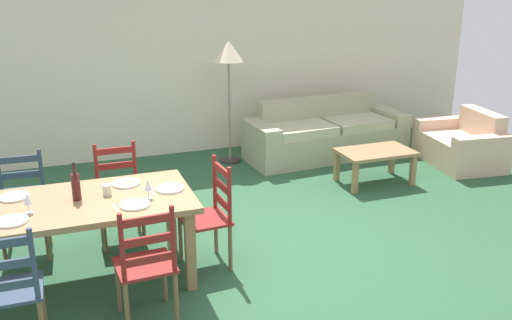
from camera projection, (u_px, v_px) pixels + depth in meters
The scene contains 24 objects.
ground_plane at pixel (250, 252), 5.34m from camera, with size 9.60×9.60×0.02m, color #2B5636.
wall_far at pixel (170, 59), 7.84m from camera, with size 9.60×0.16×2.70m, color beige.
dining_table at pixel (75, 212), 4.57m from camera, with size 1.90×0.96×0.75m.
dining_chair_near_left at pixel (9, 291), 3.79m from camera, with size 0.42×0.40×0.96m.
dining_chair_near_right at pixel (146, 265), 4.12m from camera, with size 0.44×0.42×0.96m.
dining_chair_far_left at pixel (23, 205), 5.17m from camera, with size 0.44×0.42×0.96m.
dining_chair_far_right at pixel (119, 194), 5.42m from camera, with size 0.42×0.40×0.96m.
dining_chair_head_east at pixel (210, 215), 4.96m from camera, with size 0.43×0.45×0.96m.
dinner_plate_near_left at pixel (11, 221), 4.17m from camera, with size 0.24×0.24×0.02m, color white.
dinner_plate_near_right at pixel (135, 205), 4.46m from camera, with size 0.24×0.24×0.02m, color white.
fork_near_right at pixel (115, 208), 4.42m from camera, with size 0.02×0.17×0.01m, color silver.
dinner_plate_far_left at pixel (14, 197), 4.62m from camera, with size 0.24×0.24×0.02m, color white.
dinner_plate_far_right at pixel (126, 183), 4.91m from camera, with size 0.24×0.24×0.02m, color white.
fork_far_right at pixel (108, 186), 4.86m from camera, with size 0.02×0.17×0.01m, color silver.
dinner_plate_head_east at pixel (170, 189), 4.79m from camera, with size 0.24×0.24×0.02m, color white.
fork_head_east at pixel (152, 191), 4.75m from camera, with size 0.02×0.17×0.01m, color silver.
wine_bottle at pixel (76, 186), 4.54m from camera, with size 0.07×0.07×0.32m.
wine_glass_near_left at pixel (27, 200), 4.29m from camera, with size 0.06×0.06×0.16m.
wine_glass_near_right at pixel (148, 186), 4.57m from camera, with size 0.06×0.06×0.16m.
coffee_cup_primary at pixel (107, 190), 4.66m from camera, with size 0.07×0.07×0.09m, color silver.
couch at pixel (324, 135), 8.03m from camera, with size 2.33×0.96×0.80m.
coffee_table at pixel (375, 155), 6.95m from camera, with size 0.90×0.56×0.42m.
armchair_upholstered at pixel (464, 146), 7.70m from camera, with size 0.93×1.24×0.72m.
standing_lamp at pixel (229, 59), 7.40m from camera, with size 0.40×0.40×1.64m.
Camera 1 is at (-1.59, -4.51, 2.51)m, focal length 39.86 mm.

